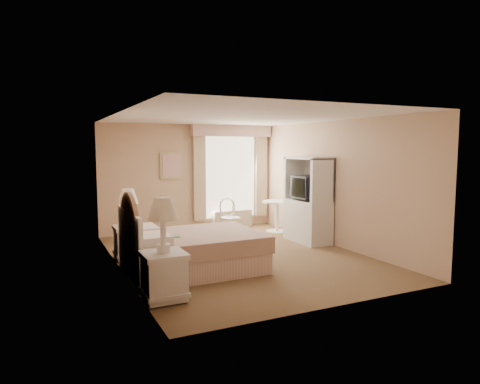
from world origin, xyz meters
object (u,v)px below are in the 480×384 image
armoire (308,207)px  bed (189,250)px  round_table (277,211)px  cafe_chair (229,215)px  nightstand_far (129,233)px  nightstand_near (164,263)px

armoire → bed: bearing=-161.6°
round_table → armoire: armoire is taller
round_table → cafe_chair: (-1.25, -0.06, 0.01)m
nightstand_far → armoire: size_ratio=0.69×
round_table → bed: bearing=-143.5°
bed → cafe_chair: 2.63m
bed → nightstand_far: size_ratio=1.70×
nightstand_near → armoire: size_ratio=0.74×
nightstand_far → nightstand_near: bearing=-90.0°
round_table → cafe_chair: 1.25m
nightstand_far → armoire: 3.67m
nightstand_near → round_table: bearing=42.2°
bed → nightstand_near: nightstand_near is taller
bed → nightstand_far: bed is taller
cafe_chair → bed: bearing=-134.4°
bed → cafe_chair: bearing=51.8°
bed → round_table: bed is taller
bed → armoire: size_ratio=1.17×
armoire → cafe_chair: bearing=140.2°
bed → nightstand_far: bearing=121.3°
cafe_chair → armoire: armoire is taller
nightstand_near → cafe_chair: bearing=53.8°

